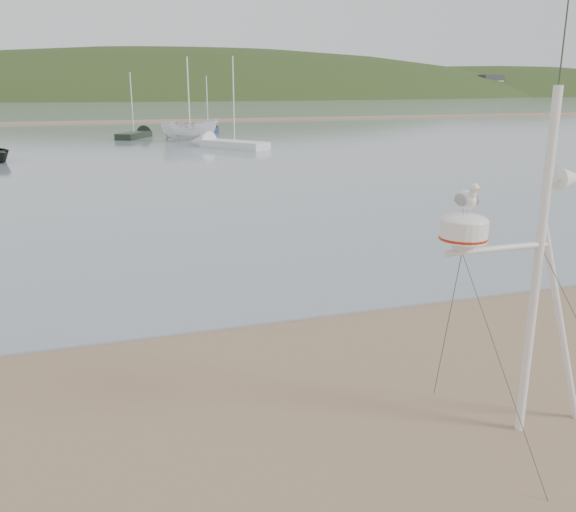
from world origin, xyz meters
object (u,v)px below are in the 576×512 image
object	(u,v)px
boat_white	(189,112)
sailboat_white_near	(216,143)
mast_rig	(528,341)
sailboat_dark_mid	(141,134)
sailboat_blue_far	(211,130)

from	to	relation	value
boat_white	sailboat_white_near	distance (m)	5.41
mast_rig	sailboat_white_near	distance (m)	37.82
sailboat_white_near	sailboat_dark_mid	bearing A→B (deg)	112.80
sailboat_white_near	sailboat_blue_far	size ratio (longest dim) A/B	1.21
boat_white	sailboat_dark_mid	size ratio (longest dim) A/B	0.78
mast_rig	boat_white	bearing A→B (deg)	86.08
boat_white	sailboat_blue_far	size ratio (longest dim) A/B	0.80
sailboat_blue_far	sailboat_dark_mid	bearing A→B (deg)	-158.98
mast_rig	sailboat_blue_far	bearing A→B (deg)	83.14
boat_white	sailboat_blue_far	bearing A→B (deg)	-13.46
boat_white	sailboat_dark_mid	world-z (taller)	sailboat_dark_mid
mast_rig	boat_white	world-z (taller)	mast_rig
sailboat_dark_mid	mast_rig	bearing A→B (deg)	-89.53
mast_rig	boat_white	distance (m)	42.66
mast_rig	sailboat_dark_mid	size ratio (longest dim) A/B	0.92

